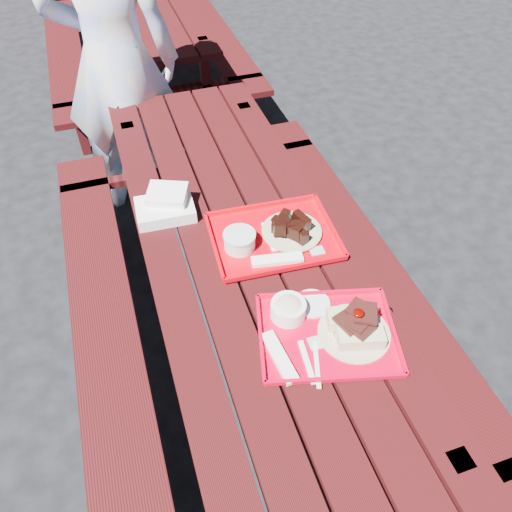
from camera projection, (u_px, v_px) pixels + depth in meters
The scene contains 7 objects.
ground at pixel (246, 352), 2.42m from camera, with size 60.00×60.00×0.00m, color black.
picnic_table_near at pixel (244, 275), 2.01m from camera, with size 1.41×2.40×0.75m.
picnic_table_far at pixel (137, 19), 3.86m from camera, with size 1.41×2.40×0.75m.
near_tray at pixel (326, 326), 1.57m from camera, with size 0.50×0.43×0.14m.
far_tray at pixel (272, 236), 1.86m from camera, with size 0.49×0.39×0.08m.
white_cloth at pixel (166, 206), 1.96m from camera, with size 0.23×0.20×0.09m.
person at pixel (115, 61), 2.57m from camera, with size 0.66×0.44×1.82m, color #B7CBFF.
Camera 1 is at (-0.37, -1.29, 2.06)m, focal length 35.00 mm.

